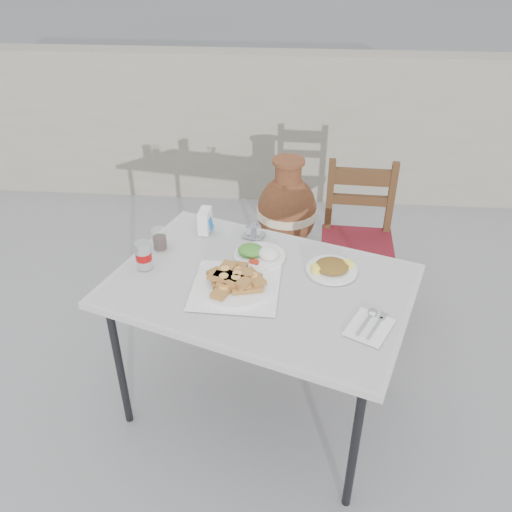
# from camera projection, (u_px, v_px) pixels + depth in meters

# --- Properties ---
(ground) EXTENTS (80.00, 80.00, 0.00)m
(ground) POSITION_uv_depth(u_px,v_px,m) (236.00, 420.00, 2.70)
(ground) COLOR slate
(ground) RESTS_ON ground
(cafe_table) EXTENTS (1.49, 1.24, 0.78)m
(cafe_table) POSITION_uv_depth(u_px,v_px,m) (260.00, 292.00, 2.39)
(cafe_table) COLOR black
(cafe_table) RESTS_ON ground
(pide_plate) EXTENTS (0.38, 0.38, 0.08)m
(pide_plate) POSITION_uv_depth(u_px,v_px,m) (236.00, 281.00, 2.31)
(pide_plate) COLOR white
(pide_plate) RESTS_ON cafe_table
(salad_rice_plate) EXTENTS (0.24, 0.24, 0.06)m
(salad_rice_plate) POSITION_uv_depth(u_px,v_px,m) (259.00, 253.00, 2.51)
(salad_rice_plate) COLOR white
(salad_rice_plate) RESTS_ON cafe_table
(salad_chopped_plate) EXTENTS (0.23, 0.23, 0.05)m
(salad_chopped_plate) POSITION_uv_depth(u_px,v_px,m) (332.00, 267.00, 2.42)
(salad_chopped_plate) COLOR white
(salad_chopped_plate) RESTS_ON cafe_table
(soda_can) EXTENTS (0.07, 0.07, 0.13)m
(soda_can) POSITION_uv_depth(u_px,v_px,m) (144.00, 255.00, 2.42)
(soda_can) COLOR silver
(soda_can) RESTS_ON cafe_table
(cola_glass) EXTENTS (0.07, 0.07, 0.10)m
(cola_glass) POSITION_uv_depth(u_px,v_px,m) (160.00, 240.00, 2.56)
(cola_glass) COLOR white
(cola_glass) RESTS_ON cafe_table
(napkin_holder) EXTENTS (0.07, 0.11, 0.12)m
(napkin_holder) POSITION_uv_depth(u_px,v_px,m) (205.00, 221.00, 2.68)
(napkin_holder) COLOR white
(napkin_holder) RESTS_ON cafe_table
(condiment_caddy) EXTENTS (0.12, 0.11, 0.07)m
(condiment_caddy) POSITION_uv_depth(u_px,v_px,m) (254.00, 232.00, 2.66)
(condiment_caddy) COLOR silver
(condiment_caddy) RESTS_ON cafe_table
(cutlery_napkin) EXTENTS (0.22, 0.24, 0.01)m
(cutlery_napkin) POSITION_uv_depth(u_px,v_px,m) (370.00, 324.00, 2.12)
(cutlery_napkin) COLOR white
(cutlery_napkin) RESTS_ON cafe_table
(chair) EXTENTS (0.43, 0.43, 0.94)m
(chair) POSITION_uv_depth(u_px,v_px,m) (357.00, 242.00, 3.19)
(chair) COLOR #341B0E
(chair) RESTS_ON ground
(terracotta_urn) EXTENTS (0.42, 0.42, 0.74)m
(terracotta_urn) POSITION_uv_depth(u_px,v_px,m) (287.00, 212.00, 3.78)
(terracotta_urn) COLOR brown
(terracotta_urn) RESTS_ON ground
(back_wall) EXTENTS (6.00, 0.25, 1.20)m
(back_wall) POSITION_uv_depth(u_px,v_px,m) (267.00, 128.00, 4.45)
(back_wall) COLOR gray
(back_wall) RESTS_ON ground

